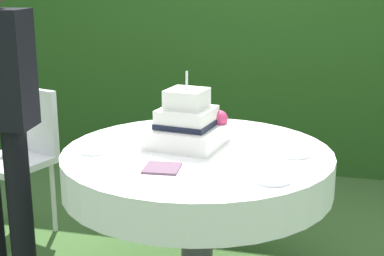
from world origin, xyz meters
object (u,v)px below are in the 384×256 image
Objects in this scene: serving_plate_left at (294,154)px; garden_chair at (21,148)px; cake_table at (197,171)px; serving_plate_near at (93,152)px; wedding_cake at (188,124)px; serving_plate_far at (162,125)px; napkin_stack at (162,168)px; serving_plate_right at (272,180)px.

garden_chair reaches higher than serving_plate_left.
cake_table is 0.50m from serving_plate_near.
serving_plate_left is at bearing 5.07° from cake_table.
wedding_cake is 3.52× the size of serving_plate_far.
cake_table is 0.23m from wedding_cake.
serving_plate_near is 0.41m from napkin_stack.
wedding_cake is at bearing -54.22° from serving_plate_far.
serving_plate_left is 0.99× the size of serving_plate_right.
serving_plate_near is 0.76× the size of serving_plate_right.
serving_plate_far is 0.72× the size of napkin_stack.
serving_plate_right is at bearing -4.20° from napkin_stack.
serving_plate_near is at bearing 168.41° from serving_plate_right.
serving_plate_left is 0.17× the size of garden_chair.
wedding_cake is 0.40m from serving_plate_far.
wedding_cake is 1.21m from garden_chair.
serving_plate_right is at bearing -46.48° from serving_plate_far.
garden_chair reaches higher than serving_plate_far.
napkin_stack is at bearing -73.26° from serving_plate_far.
garden_chair is (-1.58, 0.73, -0.20)m from serving_plate_right.
wedding_cake is 0.43× the size of garden_chair.
napkin_stack is (0.21, -0.69, -0.00)m from serving_plate_far.
serving_plate_left reaches higher than napkin_stack.
cake_table is at bearing -50.14° from wedding_cake.
garden_chair is (-0.72, 0.56, -0.20)m from serving_plate_near.
serving_plate_near is at bearing -162.15° from cake_table.
wedding_cake is at bearing 175.70° from serving_plate_left.
serving_plate_far and serving_plate_right have the same top height.
serving_plate_far is 0.99m from serving_plate_right.
cake_table is 1.26m from garden_chair.
wedding_cake is 2.60× the size of serving_plate_left.
wedding_cake is 2.58× the size of serving_plate_right.
serving_plate_far is at bearing 154.71° from serving_plate_left.
serving_plate_near is at bearing -150.15° from wedding_cake.
napkin_stack is at bearing -148.49° from serving_plate_left.
serving_plate_right reaches higher than napkin_stack.
napkin_stack is at bearing -106.56° from cake_table.
garden_chair is (-1.19, 0.41, -0.09)m from cake_table.
serving_plate_far is 0.12× the size of garden_chair.
wedding_cake is 2.54× the size of napkin_stack.
garden_chair is at bearing 179.17° from serving_plate_far.
serving_plate_left is (0.92, 0.19, 0.00)m from serving_plate_near.
cake_table is 11.46× the size of serving_plate_near.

